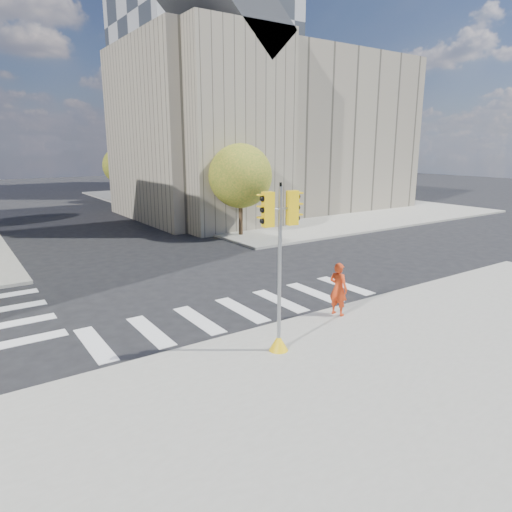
# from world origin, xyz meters

# --- Properties ---
(ground) EXTENTS (160.00, 160.00, 0.00)m
(ground) POSITION_xyz_m (0.00, 0.00, 0.00)
(ground) COLOR black
(ground) RESTS_ON ground
(sidewalk_near) EXTENTS (30.00, 14.00, 0.15)m
(sidewalk_near) POSITION_xyz_m (0.00, -11.00, 0.07)
(sidewalk_near) COLOR gray
(sidewalk_near) RESTS_ON ground
(sidewalk_far_right) EXTENTS (28.00, 40.00, 0.15)m
(sidewalk_far_right) POSITION_xyz_m (20.00, 26.00, 0.07)
(sidewalk_far_right) COLOR gray
(sidewalk_far_right) RESTS_ON ground
(civic_building) EXTENTS (26.00, 16.00, 19.39)m
(civic_building) POSITION_xyz_m (15.59, 19.12, 7.26)
(civic_building) COLOR gray
(civic_building) RESTS_ON ground
(office_tower) EXTENTS (20.00, 18.00, 30.00)m
(office_tower) POSITION_xyz_m (22.00, 42.00, 15.00)
(office_tower) COLOR #9EA0A3
(office_tower) RESTS_ON ground
(tree_re_near) EXTENTS (4.20, 4.20, 6.16)m
(tree_re_near) POSITION_xyz_m (7.50, 10.00, 4.05)
(tree_re_near) COLOR #382616
(tree_re_near) RESTS_ON ground
(tree_re_mid) EXTENTS (4.60, 4.60, 6.66)m
(tree_re_mid) POSITION_xyz_m (7.50, 22.00, 4.35)
(tree_re_mid) COLOR #382616
(tree_re_mid) RESTS_ON ground
(tree_re_far) EXTENTS (4.00, 4.00, 5.88)m
(tree_re_far) POSITION_xyz_m (7.50, 34.00, 3.87)
(tree_re_far) COLOR #382616
(tree_re_far) RESTS_ON ground
(lamp_near) EXTENTS (0.35, 0.18, 8.11)m
(lamp_near) POSITION_xyz_m (8.00, 14.00, 4.58)
(lamp_near) COLOR black
(lamp_near) RESTS_ON sidewalk_far_right
(lamp_far) EXTENTS (0.35, 0.18, 8.11)m
(lamp_far) POSITION_xyz_m (8.00, 28.00, 4.58)
(lamp_far) COLOR black
(lamp_far) RESTS_ON sidewalk_far_right
(traffic_signal) EXTENTS (1.08, 0.56, 4.89)m
(traffic_signal) POSITION_xyz_m (-1.22, -5.80, 2.24)
(traffic_signal) COLOR yellow
(traffic_signal) RESTS_ON sidewalk_near
(photographer) EXTENTS (0.61, 0.78, 1.90)m
(photographer) POSITION_xyz_m (2.26, -4.64, 1.10)
(photographer) COLOR red
(photographer) RESTS_ON sidewalk_near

